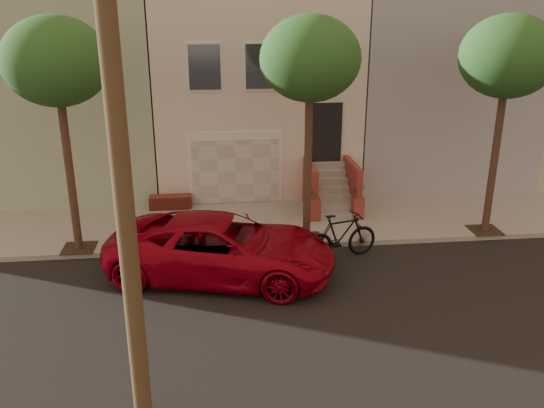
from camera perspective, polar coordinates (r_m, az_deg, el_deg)
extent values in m
plane|color=black|center=(13.31, 1.93, -10.82)|extent=(90.00, 90.00, 0.00)
cube|color=gray|center=(18.05, -0.45, -1.97)|extent=(40.00, 3.70, 0.15)
cube|color=beige|center=(22.80, -2.01, 11.94)|extent=(7.00, 8.00, 7.00)
cube|color=#97AB8A|center=(23.31, -19.25, 11.04)|extent=(6.50, 8.00, 7.00)
cube|color=gray|center=(24.27, 14.58, 11.81)|extent=(6.50, 8.00, 7.00)
cube|color=silver|center=(19.32, -3.69, 3.63)|extent=(3.20, 0.12, 2.50)
cube|color=beige|center=(19.29, -3.68, 3.29)|extent=(2.90, 0.06, 2.20)
cube|color=gray|center=(17.96, -3.31, -1.84)|extent=(3.20, 3.70, 0.02)
cube|color=maroon|center=(19.37, -10.09, 0.19)|extent=(1.40, 0.45, 0.44)
cube|color=black|center=(19.36, 5.51, 7.13)|extent=(1.00, 0.06, 2.00)
cube|color=#3F4751|center=(18.60, -6.76, 13.44)|extent=(1.00, 0.06, 1.40)
cube|color=silver|center=(18.62, -6.76, 13.44)|extent=(1.15, 0.05, 1.55)
cube|color=#3F4751|center=(18.68, -1.08, 13.59)|extent=(1.00, 0.06, 1.40)
cube|color=silver|center=(18.70, -1.08, 13.60)|extent=(1.15, 0.05, 1.55)
cube|color=#3F4751|center=(18.93, 4.51, 13.62)|extent=(1.00, 0.06, 1.40)
cube|color=silver|center=(18.95, 4.50, 13.63)|extent=(1.15, 0.05, 1.55)
cube|color=gray|center=(18.35, 6.39, -1.14)|extent=(1.20, 0.28, 0.20)
cube|color=gray|center=(18.54, 6.23, -0.26)|extent=(1.20, 0.28, 0.20)
cube|color=gray|center=(18.73, 6.07, 0.61)|extent=(1.20, 0.28, 0.20)
cube|color=gray|center=(18.92, 5.91, 1.46)|extent=(1.20, 0.28, 0.20)
cube|color=gray|center=(19.12, 5.76, 2.29)|extent=(1.20, 0.28, 0.20)
cube|color=gray|center=(19.32, 5.62, 3.11)|extent=(1.20, 0.28, 0.20)
cube|color=gray|center=(19.53, 5.47, 3.91)|extent=(1.20, 0.28, 0.20)
cube|color=brown|center=(18.76, 3.83, 1.68)|extent=(0.18, 1.96, 1.60)
cube|color=brown|center=(19.05, 7.99, 1.81)|extent=(0.18, 1.96, 1.60)
cube|color=brown|center=(18.09, 4.28, -0.54)|extent=(0.35, 0.35, 0.70)
imported|color=#1D4E1C|center=(17.90, 4.32, 1.19)|extent=(0.40, 0.35, 0.45)
cube|color=brown|center=(18.39, 8.57, -0.37)|extent=(0.35, 0.35, 0.70)
imported|color=#1D4E1C|center=(18.20, 8.66, 1.33)|extent=(0.41, 0.35, 0.45)
cube|color=#2D2116|center=(17.03, -18.72, -4.17)|extent=(0.90, 0.90, 0.02)
cylinder|color=#3D271B|center=(16.33, -19.52, 2.56)|extent=(0.22, 0.22, 4.20)
ellipsoid|color=#1D4E1C|center=(15.76, -20.81, 13.20)|extent=(2.70, 2.57, 2.29)
cube|color=#2D2116|center=(16.82, 3.45, -3.41)|extent=(0.90, 0.90, 0.02)
cylinder|color=#3D271B|center=(16.11, 3.60, 3.46)|extent=(0.22, 0.22, 4.20)
ellipsoid|color=#1D4E1C|center=(15.53, 3.85, 14.32)|extent=(2.70, 2.57, 2.29)
cube|color=#2D2116|center=(18.51, 20.50, -2.46)|extent=(0.90, 0.90, 0.02)
cylinder|color=#3D271B|center=(17.87, 21.30, 3.77)|extent=(0.22, 0.22, 4.20)
ellipsoid|color=#1D4E1C|center=(17.35, 22.58, 13.48)|extent=(2.70, 2.57, 2.29)
cylinder|color=#463620|center=(8.42, -15.21, 6.91)|extent=(0.30, 0.30, 10.00)
imported|color=#9B0316|center=(14.63, -5.00, -4.38)|extent=(6.25, 4.02, 1.60)
imported|color=black|center=(15.71, 6.87, -3.22)|extent=(2.30, 1.21, 1.33)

